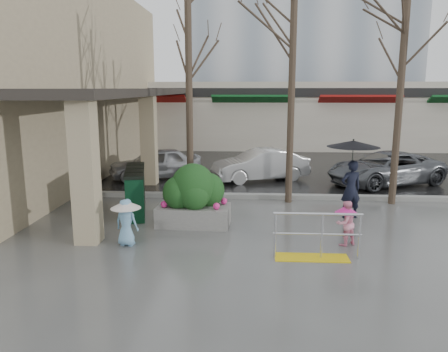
# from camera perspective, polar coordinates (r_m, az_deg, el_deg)

# --- Properties ---
(ground) EXTENTS (120.00, 120.00, 0.00)m
(ground) POSITION_cam_1_polar(r_m,az_deg,el_deg) (10.90, 3.63, -8.12)
(ground) COLOR #51514F
(ground) RESTS_ON ground
(street_asphalt) EXTENTS (120.00, 36.00, 0.01)m
(street_asphalt) POSITION_cam_1_polar(r_m,az_deg,el_deg) (32.47, 3.54, 4.95)
(street_asphalt) COLOR black
(street_asphalt) RESTS_ON ground
(curb) EXTENTS (120.00, 0.30, 0.15)m
(curb) POSITION_cam_1_polar(r_m,az_deg,el_deg) (14.71, 3.60, -2.64)
(curb) COLOR gray
(curb) RESTS_ON ground
(near_building) EXTENTS (6.00, 18.00, 8.00)m
(near_building) POSITION_cam_1_polar(r_m,az_deg,el_deg) (20.34, -23.11, 11.53)
(near_building) COLOR tan
(near_building) RESTS_ON ground
(canopy_slab) EXTENTS (2.80, 18.00, 0.25)m
(canopy_slab) POSITION_cam_1_polar(r_m,az_deg,el_deg) (18.87, -11.30, 11.14)
(canopy_slab) COLOR #2D2823
(canopy_slab) RESTS_ON pillar_front
(pillar_front) EXTENTS (0.55, 0.55, 3.50)m
(pillar_front) POSITION_cam_1_polar(r_m,az_deg,el_deg) (10.66, -17.69, 0.67)
(pillar_front) COLOR tan
(pillar_front) RESTS_ON ground
(pillar_back) EXTENTS (0.55, 0.55, 3.50)m
(pillar_back) POSITION_cam_1_polar(r_m,az_deg,el_deg) (16.82, -9.79, 4.79)
(pillar_back) COLOR tan
(pillar_back) RESTS_ON ground
(storefront_row) EXTENTS (34.00, 6.74, 4.00)m
(storefront_row) POSITION_cam_1_polar(r_m,az_deg,el_deg) (28.36, 7.69, 8.01)
(storefront_row) COLOR beige
(storefront_row) RESTS_ON ground
(handrail) EXTENTS (1.90, 0.50, 1.03)m
(handrail) POSITION_cam_1_polar(r_m,az_deg,el_deg) (9.74, 11.79, -8.40)
(handrail) COLOR yellow
(handrail) RESTS_ON ground
(tree_west) EXTENTS (3.20, 3.20, 6.80)m
(tree_west) POSITION_cam_1_polar(r_m,az_deg,el_deg) (14.08, -4.68, 17.26)
(tree_west) COLOR #382B21
(tree_west) RESTS_ON ground
(tree_midwest) EXTENTS (3.20, 3.20, 7.00)m
(tree_midwest) POSITION_cam_1_polar(r_m,az_deg,el_deg) (14.02, 9.04, 17.80)
(tree_midwest) COLOR #382B21
(tree_midwest) RESTS_ON ground
(tree_mideast) EXTENTS (3.20, 3.20, 6.50)m
(tree_mideast) POSITION_cam_1_polar(r_m,az_deg,el_deg) (14.66, 22.42, 15.36)
(tree_mideast) COLOR #382B21
(tree_mideast) RESTS_ON ground
(woman) EXTENTS (1.46, 1.46, 2.26)m
(woman) POSITION_cam_1_polar(r_m,az_deg,el_deg) (12.72, 16.37, 1.11)
(woman) COLOR black
(woman) RESTS_ON ground
(child_pink) EXTENTS (0.65, 0.60, 1.07)m
(child_pink) POSITION_cam_1_polar(r_m,az_deg,el_deg) (10.64, 15.61, -5.63)
(child_pink) COLOR #FD9BBA
(child_pink) RESTS_ON ground
(child_blue) EXTENTS (0.71, 0.71, 1.13)m
(child_blue) POSITION_cam_1_polar(r_m,az_deg,el_deg) (10.47, -12.66, -5.25)
(child_blue) COLOR #74A9CF
(child_blue) RESTS_ON ground
(planter) EXTENTS (1.98, 1.14, 1.69)m
(planter) POSITION_cam_1_polar(r_m,az_deg,el_deg) (11.70, -3.98, -2.62)
(planter) COLOR slate
(planter) RESTS_ON ground
(news_boxes) EXTENTS (1.06, 2.43, 1.32)m
(news_boxes) POSITION_cam_1_polar(r_m,az_deg,el_deg) (13.17, -11.46, -1.88)
(news_boxes) COLOR #0C371E
(news_boxes) RESTS_ON ground
(car_a) EXTENTS (3.98, 2.68, 1.26)m
(car_a) POSITION_cam_1_polar(r_m,az_deg,el_deg) (18.02, -8.94, 1.65)
(car_a) COLOR #B5B6BB
(car_a) RESTS_ON ground
(car_b) EXTENTS (4.05, 2.62, 1.26)m
(car_b) POSITION_cam_1_polar(r_m,az_deg,el_deg) (17.49, 4.76, 1.46)
(car_b) COLOR silver
(car_b) RESTS_ON ground
(car_c) EXTENTS (4.99, 3.76, 1.26)m
(car_c) POSITION_cam_1_polar(r_m,az_deg,el_deg) (17.80, 20.33, 0.96)
(car_c) COLOR slate
(car_c) RESTS_ON ground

